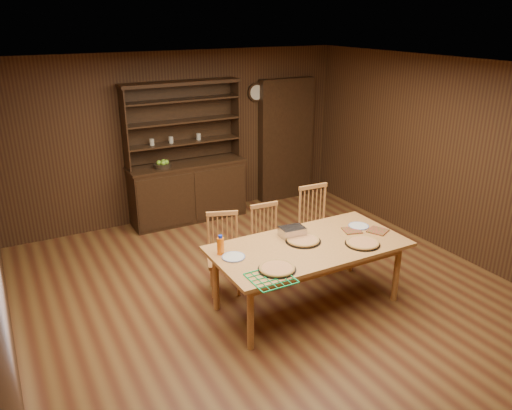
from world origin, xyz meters
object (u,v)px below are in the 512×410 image
juice_bottle (221,245)px  china_hutch (187,184)px  chair_right (316,223)px  dining_table (309,250)px  chair_center (267,239)px  chair_left (224,250)px

juice_bottle → china_hutch: bearing=76.0°
chair_right → juice_bottle: bearing=-157.8°
china_hutch → chair_right: china_hutch is taller
dining_table → china_hutch: bearing=94.7°
chair_center → juice_bottle: 1.10m
dining_table → juice_bottle: (-0.94, 0.26, 0.17)m
china_hutch → juice_bottle: size_ratio=10.18×
dining_table → chair_left: 1.04m
chair_left → chair_right: (1.34, 0.04, 0.05)m
dining_table → chair_left: bearing=130.5°
chair_left → dining_table: bearing=-29.7°
chair_right → juice_bottle: (-1.61, -0.56, 0.29)m
juice_bottle → dining_table: bearing=-15.5°
china_hutch → dining_table: (0.25, -3.02, 0.09)m
chair_center → juice_bottle: (-0.88, -0.56, 0.35)m
china_hutch → chair_center: (0.19, -2.21, -0.10)m
chair_left → chair_center: 0.61m
chair_center → juice_bottle: size_ratio=4.41×
dining_table → chair_left: size_ratio=2.23×
china_hutch → juice_bottle: 2.86m
chair_left → chair_center: chair_left is taller
chair_center → juice_bottle: bearing=-144.2°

